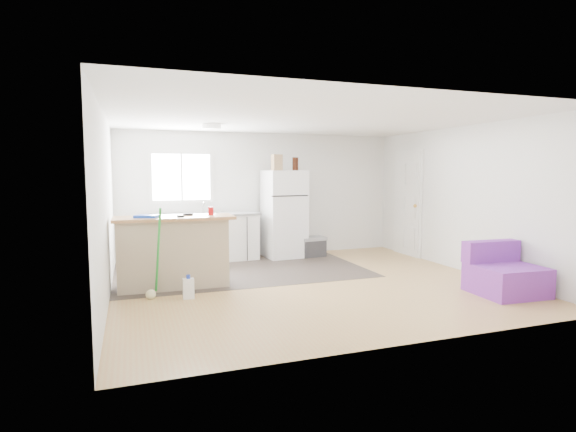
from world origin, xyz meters
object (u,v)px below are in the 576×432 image
(blue_tray, at_px, (147,216))
(cleaner_jug, at_px, (189,288))
(refrigerator, at_px, (284,214))
(purple_seat, at_px, (504,275))
(cardboard_box, at_px, (277,162))
(red_cup, at_px, (211,211))
(bottle_left, at_px, (294,164))
(cooler, at_px, (312,246))
(peninsula, at_px, (173,251))
(bottle_right, at_px, (296,164))
(mop, at_px, (153,280))
(kitchen_cabinets, at_px, (205,237))

(blue_tray, bearing_deg, cleaner_jug, -53.30)
(refrigerator, height_order, purple_seat, refrigerator)
(cardboard_box, bearing_deg, red_cup, -134.29)
(bottle_left, bearing_deg, cooler, -8.45)
(cleaner_jug, height_order, bottle_left, bottle_left)
(peninsula, bearing_deg, red_cup, 4.14)
(cardboard_box, relative_size, bottle_right, 1.20)
(peninsula, relative_size, cleaner_jug, 5.29)
(mop, bearing_deg, bottle_right, 23.47)
(cooler, distance_m, mop, 3.67)
(cooler, xyz_separation_m, cardboard_box, (-0.69, 0.07, 1.63))
(kitchen_cabinets, height_order, cardboard_box, cardboard_box)
(bottle_left, bearing_deg, kitchen_cabinets, 174.78)
(peninsula, relative_size, mop, 1.39)
(kitchen_cabinets, bearing_deg, bottle_left, -8.88)
(cardboard_box, distance_m, bottle_right, 0.41)
(purple_seat, height_order, bottle_right, bottle_right)
(peninsula, distance_m, cooler, 3.16)
(blue_tray, bearing_deg, bottle_left, 30.45)
(red_cup, distance_m, blue_tray, 0.90)
(kitchen_cabinets, xyz_separation_m, peninsula, (-0.72, -1.72, 0.06))
(purple_seat, bearing_deg, bottle_right, 119.34)
(peninsula, xyz_separation_m, cardboard_box, (2.07, 1.59, 1.31))
(mop, xyz_separation_m, blue_tray, (-0.04, 0.45, 0.80))
(purple_seat, relative_size, bottle_right, 3.51)
(peninsula, bearing_deg, bottle_left, 34.05)
(kitchen_cabinets, bearing_deg, cardboard_box, -9.42)
(refrigerator, height_order, mop, refrigerator)
(cooler, relative_size, blue_tray, 1.82)
(purple_seat, height_order, mop, mop)
(purple_seat, relative_size, mop, 0.73)
(refrigerator, bearing_deg, cardboard_box, -158.92)
(cleaner_jug, bearing_deg, refrigerator, 49.98)
(refrigerator, distance_m, bottle_left, 0.98)
(kitchen_cabinets, height_order, cleaner_jug, kitchen_cabinets)
(mop, height_order, blue_tray, mop)
(mop, xyz_separation_m, red_cup, (0.86, 0.53, 0.85))
(red_cup, bearing_deg, cleaner_jug, -120.90)
(cardboard_box, bearing_deg, kitchen_cabinets, 174.23)
(kitchen_cabinets, xyz_separation_m, cleaner_jug, (-0.60, -2.41, -0.31))
(cooler, bearing_deg, cleaner_jug, -147.96)
(kitchen_cabinets, distance_m, refrigerator, 1.57)
(cooler, distance_m, bottle_right, 1.63)
(refrigerator, xyz_separation_m, cardboard_box, (-0.17, -0.08, 0.99))
(cooler, height_order, cardboard_box, cardboard_box)
(blue_tray, bearing_deg, cardboard_box, 34.15)
(kitchen_cabinets, relative_size, cooler, 3.69)
(refrigerator, distance_m, blue_tray, 3.11)
(cooler, xyz_separation_m, purple_seat, (1.43, -3.36, 0.05))
(red_cup, bearing_deg, peninsula, -176.84)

